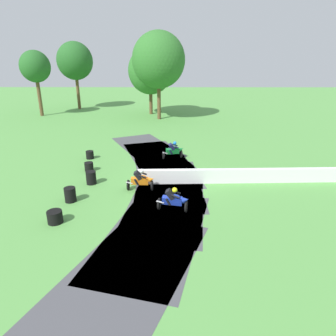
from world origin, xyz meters
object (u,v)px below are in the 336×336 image
at_px(tire_stack_mid_b, 91,178).
at_px(tire_stack_far, 89,167).
at_px(motorcycle_chase_orange, 141,180).
at_px(motorcycle_trailing_green, 174,150).
at_px(motorcycle_lead_blue, 174,200).
at_px(tire_stack_near, 55,217).
at_px(tire_stack_extra_a, 90,155).
at_px(tire_stack_mid_a, 70,195).

bearing_deg(tire_stack_mid_b, tire_stack_far, 107.60).
bearing_deg(motorcycle_chase_orange, tire_stack_far, 140.71).
xyz_separation_m(motorcycle_chase_orange, motorcycle_trailing_green, (1.95, 5.87, -0.00)).
bearing_deg(tire_stack_far, motorcycle_trailing_green, 24.91).
distance_m(motorcycle_trailing_green, tire_stack_mid_b, 7.10).
distance_m(motorcycle_lead_blue, tire_stack_near, 5.75).
height_order(tire_stack_near, tire_stack_mid_b, tire_stack_mid_b).
bearing_deg(tire_stack_near, motorcycle_chase_orange, 44.41).
bearing_deg(motorcycle_chase_orange, tire_stack_extra_a, 127.70).
height_order(motorcycle_chase_orange, tire_stack_mid_a, motorcycle_chase_orange).
xyz_separation_m(motorcycle_trailing_green, tire_stack_mid_b, (-5.12, -4.92, -0.26)).
bearing_deg(motorcycle_lead_blue, tire_stack_mid_a, 169.16).
height_order(motorcycle_lead_blue, tire_stack_far, motorcycle_lead_blue).
distance_m(motorcycle_trailing_green, tire_stack_near, 11.12).
xyz_separation_m(motorcycle_trailing_green, tire_stack_mid_a, (-5.66, -7.32, -0.26)).
bearing_deg(tire_stack_mid_b, motorcycle_chase_orange, -16.69).
relative_size(motorcycle_lead_blue, motorcycle_trailing_green, 1.00).
bearing_deg(tire_stack_far, motorcycle_chase_orange, -39.29).
relative_size(motorcycle_lead_blue, tire_stack_mid_b, 2.13).
bearing_deg(motorcycle_lead_blue, tire_stack_mid_b, 145.46).
bearing_deg(tire_stack_extra_a, tire_stack_near, -85.68).
bearing_deg(motorcycle_lead_blue, motorcycle_trailing_green, 89.44).
bearing_deg(motorcycle_trailing_green, tire_stack_near, -120.87).
relative_size(motorcycle_chase_orange, tire_stack_near, 2.38).
bearing_deg(motorcycle_chase_orange, tire_stack_mid_b, 163.31).
bearing_deg(tire_stack_far, tire_stack_extra_a, 102.79).
distance_m(tire_stack_near, tire_stack_mid_a, 2.22).
relative_size(motorcycle_trailing_green, tire_stack_extra_a, 2.84).
xyz_separation_m(motorcycle_chase_orange, tire_stack_mid_b, (-3.17, 0.95, -0.26)).
distance_m(tire_stack_near, tire_stack_far, 6.83).
height_order(motorcycle_trailing_green, tire_stack_far, motorcycle_trailing_green).
xyz_separation_m(tire_stack_mid_a, tire_stack_extra_a, (-0.76, 7.22, -0.10)).
xyz_separation_m(motorcycle_lead_blue, tire_stack_mid_a, (-5.58, 1.07, -0.25)).
height_order(motorcycle_trailing_green, tire_stack_mid_b, motorcycle_trailing_green).
xyz_separation_m(motorcycle_lead_blue, tire_stack_far, (-5.74, 5.68, -0.35)).
bearing_deg(motorcycle_trailing_green, tire_stack_far, -155.09).
distance_m(motorcycle_trailing_green, tire_stack_mid_a, 9.25).
height_order(tire_stack_mid_a, tire_stack_mid_b, same).
bearing_deg(tire_stack_extra_a, motorcycle_chase_orange, -52.30).
relative_size(tire_stack_mid_b, tire_stack_far, 1.33).
xyz_separation_m(motorcycle_chase_orange, tire_stack_near, (-3.75, -3.67, -0.36)).
bearing_deg(tire_stack_near, motorcycle_trailing_green, 59.13).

